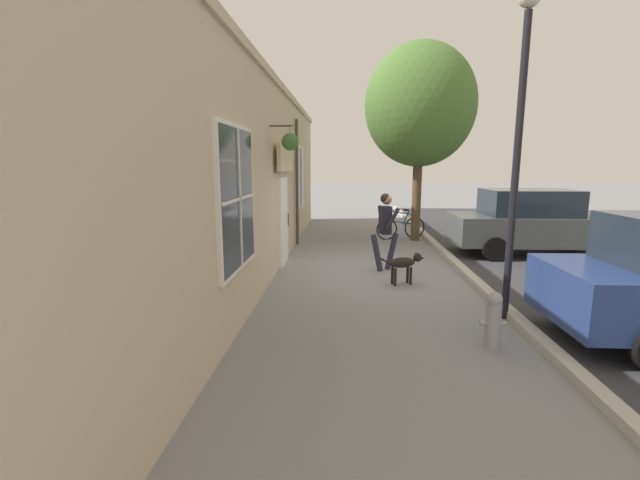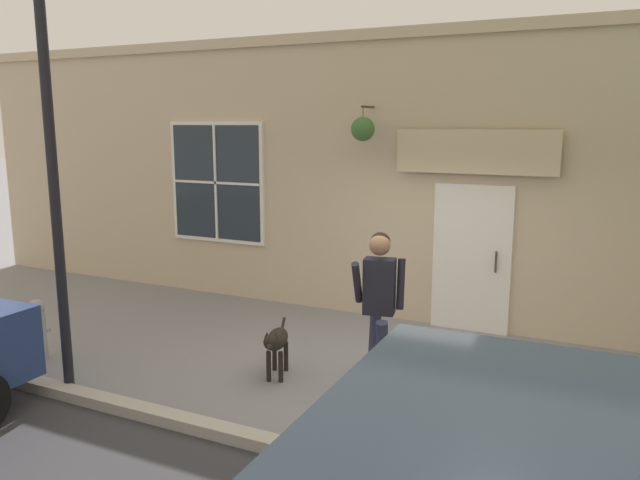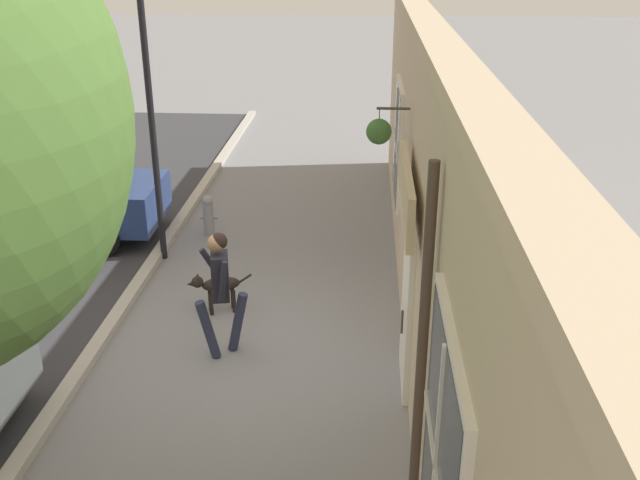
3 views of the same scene
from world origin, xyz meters
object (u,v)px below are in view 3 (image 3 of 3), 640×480
Objects in this scene: dog_on_leash at (217,286)px; fire_hydrant at (208,215)px; street_lamp at (147,75)px; pedestrian_walking at (220,282)px; parked_car_nearest_curb at (47,192)px.

dog_on_leash is 3.10m from fire_hydrant.
street_lamp is at bearing -54.42° from dog_on_leash.
fire_hydrant is (-0.57, -1.13, -2.80)m from street_lamp.
dog_on_leash is at bearing 104.35° from fire_hydrant.
parked_car_nearest_curb is (4.01, -3.89, -0.20)m from pedestrian_walking.
parked_car_nearest_curb is 3.43m from street_lamp.
street_lamp is 3.07m from fire_hydrant.
pedestrian_walking reaches higher than parked_car_nearest_curb.
pedestrian_walking is 4.04m from street_lamp.
dog_on_leash is at bearing 125.58° from street_lamp.
parked_car_nearest_curb is 5.62× the size of fire_hydrant.
street_lamp reaches higher than dog_on_leash.
dog_on_leash is at bearing 143.45° from parked_car_nearest_curb.
street_lamp reaches higher than fire_hydrant.
dog_on_leash is 0.22× the size of parked_car_nearest_curb.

